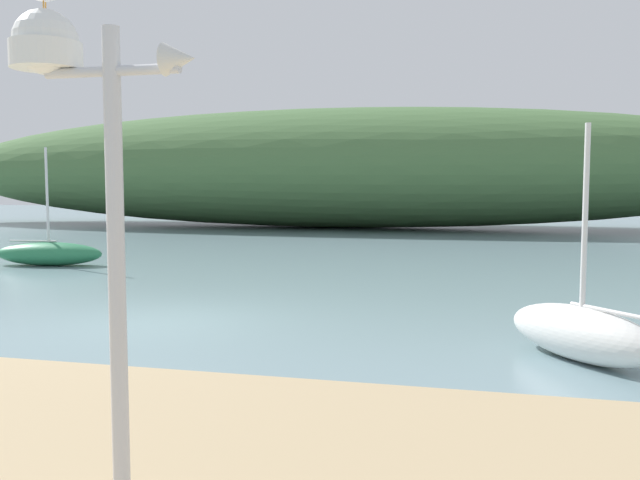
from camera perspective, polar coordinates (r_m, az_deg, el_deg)
name	(u,v)px	position (r m, az deg, el deg)	size (l,w,h in m)	color
ground_plane	(158,322)	(12.81, -13.54, -6.79)	(120.00, 120.00, 0.00)	gray
distant_hill	(333,168)	(39.94, 1.11, 6.10)	(51.93, 11.89, 6.95)	#476B3D
mast_structure	(72,106)	(5.01, -20.26, 10.64)	(1.35, 0.48, 3.53)	silver
sailboat_centre_water	(49,253)	(22.62, -21.99, -1.06)	(3.51, 1.53, 3.67)	#287A4C
sailboat_by_sandbar	(581,333)	(10.42, 21.28, -7.32)	(2.31, 2.54, 3.39)	white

